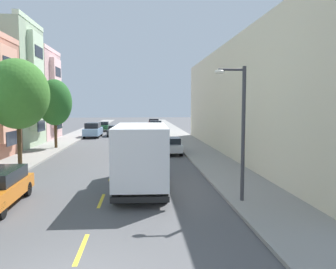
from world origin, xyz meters
name	(u,v)px	position (x,y,z in m)	size (l,w,h in m)	color
ground_plane	(125,143)	(0.00, 30.00, 0.00)	(160.00, 160.00, 0.00)	#4C4C4F
sidewalk_left	(56,145)	(-7.10, 28.00, 0.07)	(3.20, 120.00, 0.14)	gray
sidewalk_right	(190,144)	(7.10, 28.00, 0.07)	(3.20, 120.00, 0.14)	gray
lane_centerline_dashes	(122,149)	(0.00, 24.50, 0.00)	(0.14, 47.20, 0.01)	yellow
townhouse_fifth_rose	(4,96)	(-14.61, 34.28, 5.30)	(12.63, 7.43, 11.00)	#CC9E9E
apartment_block_opposite	(281,100)	(13.70, 20.00, 4.64)	(10.00, 36.00, 9.28)	beige
street_tree_second	(18,94)	(-6.40, 15.48, 4.97)	(4.13, 4.13, 7.18)	#47331E
street_tree_third	(55,103)	(-6.40, 25.20, 4.49)	(3.21, 3.21, 6.57)	#47331E
street_lamp	(239,122)	(5.92, 6.09, 3.51)	(1.35, 0.28, 5.71)	#38383D
delivery_box_truck	(141,152)	(1.80, 8.95, 1.87)	(2.56, 7.43, 3.28)	white
parked_pickup_burgundy	(154,124)	(4.21, 53.17, 0.83)	(2.07, 5.33, 1.73)	maroon
parked_suv_sky	(93,130)	(-4.49, 37.00, 0.99)	(2.06, 4.84, 1.93)	#7A9EC6
parked_sedan_silver	(171,145)	(4.38, 21.20, 0.75)	(1.92, 4.54, 1.43)	#B2B5BA
parked_pickup_white	(156,127)	(4.24, 45.44, 0.83)	(2.00, 5.30, 1.73)	silver
parked_hatchback_forest	(104,126)	(-4.33, 48.13, 0.76)	(1.78, 4.02, 1.50)	#194C28
moving_charcoal_sedan	(115,130)	(-1.80, 39.04, 0.75)	(1.80, 4.50, 1.43)	#333338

